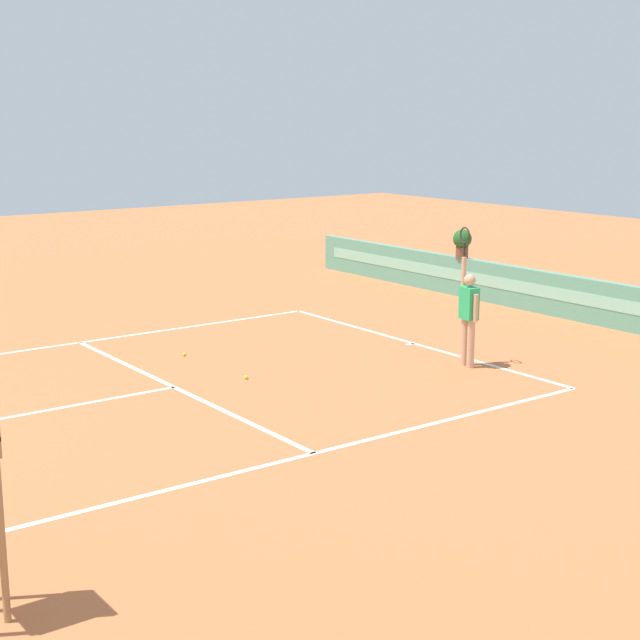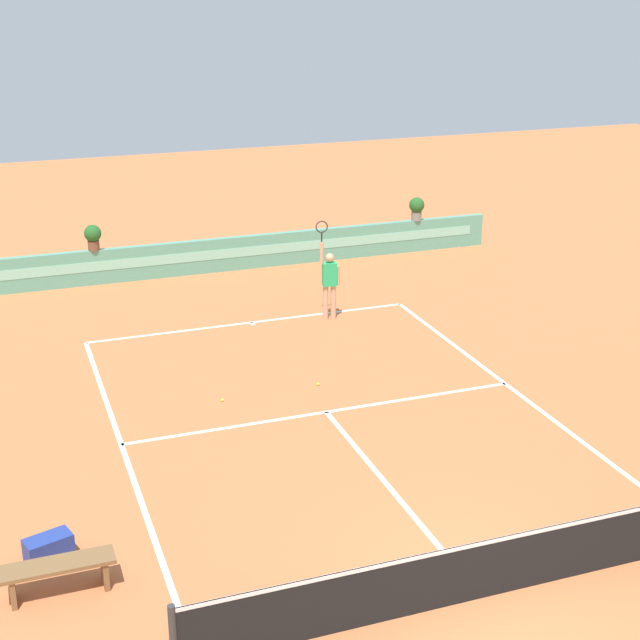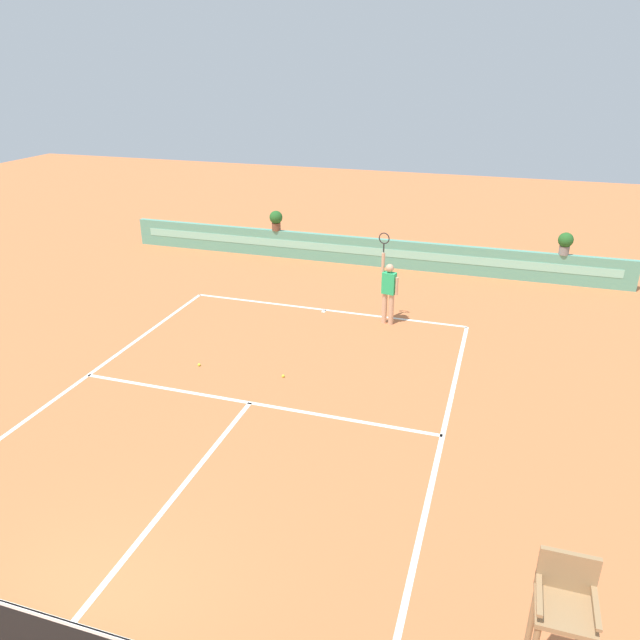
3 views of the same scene
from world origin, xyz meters
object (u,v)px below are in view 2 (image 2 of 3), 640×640
Objects in this scene: potted_plant_far_right at (417,207)px; gear_bag at (49,547)px; potted_plant_left at (93,236)px; tennis_ball_mid_court at (222,400)px; tennis_ball_near_baseline at (318,384)px; tennis_player at (329,280)px; bench_courtside at (58,571)px.

gear_bag is at bearing -132.98° from potted_plant_far_right.
tennis_ball_mid_court is at bearing -80.91° from potted_plant_left.
potted_plant_far_right reaches higher than tennis_ball_near_baseline.
tennis_player reaches higher than potted_plant_left.
tennis_ball_near_baseline is 0.09× the size of potted_plant_far_right.
potted_plant_far_right is (6.40, 8.71, 1.38)m from tennis_ball_near_baseline.
tennis_player is (7.64, 8.37, 0.87)m from gear_bag.
potted_plant_left reaches higher than gear_bag.
tennis_player is at bearing -133.95° from potted_plant_far_right.
tennis_ball_near_baseline is at bearing -67.87° from potted_plant_left.
tennis_player is 7.17m from potted_plant_left.
bench_courtside is at bearing -129.07° from tennis_player.
potted_plant_left reaches higher than tennis_ball_mid_court.
tennis_player reaches higher than bench_courtside.
potted_plant_left reaches higher than tennis_ball_near_baseline.
tennis_ball_near_baseline is 1.00× the size of tennis_ball_mid_court.
tennis_player is 3.57× the size of potted_plant_far_right.
gear_bag is 5.91m from tennis_ball_mid_court.
potted_plant_left and potted_plant_far_right have the same top height.
gear_bag is 0.97× the size of potted_plant_left.
potted_plant_far_right is at bearing 53.67° from tennis_ball_near_baseline.
potted_plant_left is at bearing 99.09° from tennis_ball_mid_court.
gear_bag is 11.37m from tennis_player.
tennis_player is 4.27m from tennis_ball_near_baseline.
tennis_player is 3.57× the size of potted_plant_left.
tennis_ball_near_baseline is at bearing 37.44° from gear_bag.
tennis_player reaches higher than tennis_ball_mid_court.
bench_courtside is at bearing -85.72° from gear_bag.
tennis_player is at bearing 47.60° from gear_bag.
tennis_player reaches higher than tennis_ball_near_baseline.
bench_courtside is 18.85m from potted_plant_far_right.
potted_plant_left is at bearing 112.13° from tennis_ball_near_baseline.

